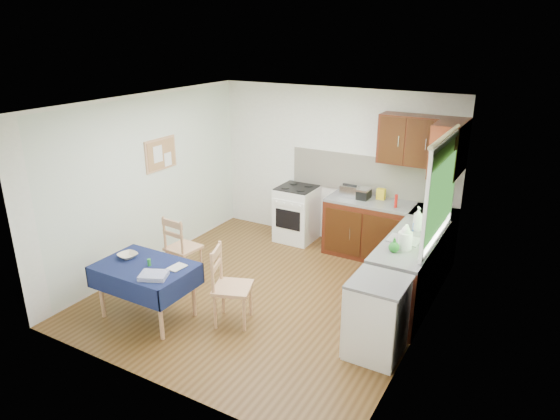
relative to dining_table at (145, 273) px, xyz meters
The scene contains 33 objects.
floor 1.64m from the dining_table, 51.44° to the left, with size 4.20×4.20×0.00m, color #503315.
ceiling 2.45m from the dining_table, 51.44° to the left, with size 4.00×4.20×0.02m, color white.
wall_back 3.50m from the dining_table, 73.83° to the left, with size 4.00×0.02×2.50m, color white.
wall_front 1.47m from the dining_table, 43.22° to the right, with size 4.00×0.02×2.50m, color white.
wall_left 1.72m from the dining_table, 130.98° to the left, with size 0.02×4.20×2.50m, color white.
wall_right 3.26m from the dining_table, 22.10° to the left, with size 0.02×4.20×2.50m, color white.
base_cabinets 3.38m from the dining_table, 46.72° to the left, with size 1.90×2.30×0.86m.
worktop_back 3.62m from the dining_table, 56.22° to the left, with size 1.90×0.60×0.04m, color slate.
worktop_right 3.25m from the dining_table, 34.86° to the left, with size 0.60×1.70×0.04m, color slate.
worktop_corner 4.02m from the dining_table, 48.48° to the left, with size 0.60×0.60×0.04m, color slate.
splashback 3.71m from the dining_table, 63.94° to the left, with size 2.70×0.02×0.60m, color white.
upper_cabinets 4.09m from the dining_table, 50.40° to the left, with size 1.20×0.85×0.70m.
stove 3.04m from the dining_table, 81.33° to the left, with size 0.60×0.61×0.92m.
window 3.65m from the dining_table, 32.98° to the left, with size 0.04×1.48×1.26m.
fridge 2.74m from the dining_table, 13.76° to the left, with size 0.58×0.60×0.89m.
corkboard 2.07m from the dining_table, 124.03° to the left, with size 0.04×0.62×0.47m.
dining_table is the anchor object (origin of this frame).
chair_far 1.04m from the dining_table, 107.13° to the left, with size 0.44×0.44×0.93m.
chair_near 1.01m from the dining_table, 22.88° to the left, with size 0.55×0.55×0.97m.
toaster 3.31m from the dining_table, 65.35° to the left, with size 0.27×0.16×0.20m.
sandwich_press 3.41m from the dining_table, 63.08° to the left, with size 0.28×0.24×0.16m.
sauce_bottle 3.60m from the dining_table, 53.48° to the left, with size 0.04×0.04×0.19m, color red.
yellow_packet 3.64m from the dining_table, 59.71° to the left, with size 0.12×0.08×0.17m, color yellow.
dish_rack 3.14m from the dining_table, 34.10° to the left, with size 0.37×0.28×0.18m.
kettle 3.09m from the dining_table, 29.79° to the left, with size 0.17×0.17×0.28m.
cup 3.91m from the dining_table, 47.45° to the left, with size 0.13×0.13×0.10m, color white.
soap_bottle_a 3.43m from the dining_table, 39.19° to the left, with size 0.12×0.12×0.32m, color white.
soap_bottle_b 3.41m from the dining_table, 39.32° to the left, with size 0.08×0.08×0.17m, color blue.
soap_bottle_c 2.95m from the dining_table, 28.28° to the left, with size 0.13×0.13×0.16m, color #248427.
plate_bowl 0.35m from the dining_table, behind, with size 0.22×0.22×0.06m, color beige.
book 0.35m from the dining_table, 24.69° to the left, with size 0.16×0.21×0.02m, color white.
spice_jar 0.16m from the dining_table, 20.46° to the left, with size 0.04×0.04×0.08m, color green.
tea_towel 0.39m from the dining_table, 30.20° to the right, with size 0.30×0.23×0.05m, color navy.
Camera 1 is at (3.07, -5.03, 3.33)m, focal length 32.00 mm.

